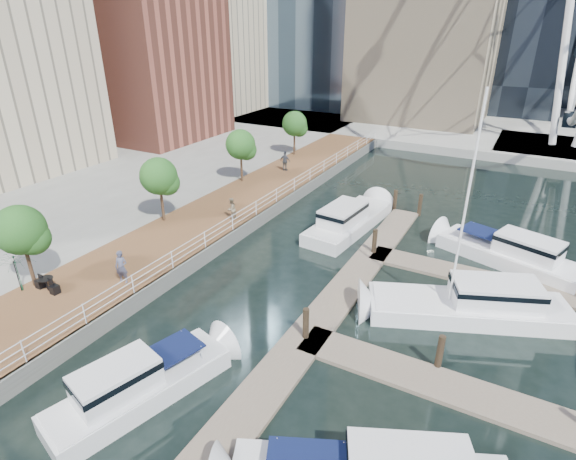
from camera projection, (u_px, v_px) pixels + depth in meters
The scene contains 13 objects.
ground at pixel (136, 437), 16.59m from camera, with size 520.00×520.00×0.00m, color black.
boardwalk at pixel (200, 228), 32.23m from camera, with size 6.00×60.00×1.00m, color brown.
seawall at pixel (234, 237), 30.92m from camera, with size 0.25×60.00×1.00m, color #595954.
land_far at pixel (487, 90), 97.53m from camera, with size 200.00×114.00×1.00m, color gray.
pier at pixel (562, 150), 51.67m from camera, with size 14.00×12.00×1.00m, color gray.
railing at pixel (233, 223), 30.53m from camera, with size 0.10×60.00×1.05m, color white, non-canonical shape.
floating_docks at pixel (420, 341), 20.86m from camera, with size 16.00×34.00×2.60m.
midrise_condos at pixel (76, 27), 46.86m from camera, with size 19.00×67.00×28.00m.
street_trees at pixel (159, 176), 30.88m from camera, with size 2.60×42.60×4.60m.
pedestrian_near at pixel (121, 267), 24.19m from camera, with size 0.69×0.45×1.88m, color #44465B.
pedestrian_mid at pixel (231, 209), 32.01m from camera, with size 0.80×0.62×1.64m, color #7B6E55.
pedestrian_far at pixel (285, 161), 42.58m from camera, with size 1.09×0.45×1.86m, color #343841.
moored_yachts at pixel (454, 329), 22.41m from camera, with size 22.74×37.38×11.50m.
Camera 1 is at (10.59, -7.66, 13.96)m, focal length 28.00 mm.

